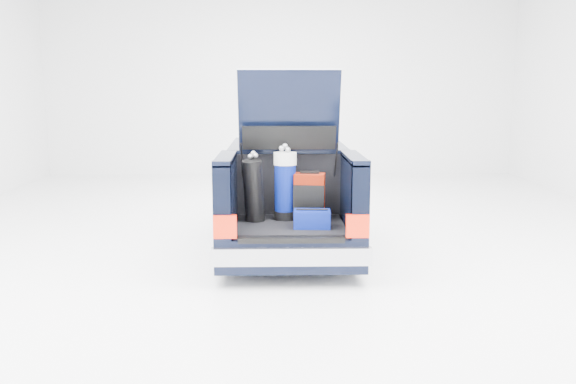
{
  "coord_description": "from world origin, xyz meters",
  "views": [
    {
      "loc": [
        -0.2,
        -8.77,
        2.25
      ],
      "look_at": [
        0.0,
        -0.5,
        0.82
      ],
      "focal_mm": 38.0,
      "sensor_mm": 36.0,
      "label": 1
    }
  ],
  "objects_px": {
    "car": "(287,195)",
    "blue_golf_bag": "(285,185)",
    "red_suitcase": "(309,197)",
    "black_golf_bag": "(254,190)",
    "blue_duffel": "(312,219)"
  },
  "relations": [
    {
      "from": "red_suitcase",
      "to": "black_golf_bag",
      "type": "height_order",
      "value": "black_golf_bag"
    },
    {
      "from": "car",
      "to": "blue_duffel",
      "type": "height_order",
      "value": "car"
    },
    {
      "from": "car",
      "to": "blue_golf_bag",
      "type": "relative_size",
      "value": 4.84
    },
    {
      "from": "car",
      "to": "red_suitcase",
      "type": "xyz_separation_m",
      "value": [
        0.25,
        -1.39,
        0.22
      ]
    },
    {
      "from": "red_suitcase",
      "to": "blue_golf_bag",
      "type": "xyz_separation_m",
      "value": [
        -0.3,
        0.06,
        0.14
      ]
    },
    {
      "from": "blue_duffel",
      "to": "blue_golf_bag",
      "type": "bearing_deg",
      "value": 127.06
    },
    {
      "from": "red_suitcase",
      "to": "black_golf_bag",
      "type": "distance_m",
      "value": 0.71
    },
    {
      "from": "car",
      "to": "blue_duffel",
      "type": "xyz_separation_m",
      "value": [
        0.26,
        -1.8,
        0.03
      ]
    },
    {
      "from": "red_suitcase",
      "to": "blue_golf_bag",
      "type": "bearing_deg",
      "value": 177.3
    },
    {
      "from": "red_suitcase",
      "to": "black_golf_bag",
      "type": "relative_size",
      "value": 0.71
    },
    {
      "from": "car",
      "to": "blue_duffel",
      "type": "bearing_deg",
      "value": -81.84
    },
    {
      "from": "blue_golf_bag",
      "to": "blue_duffel",
      "type": "relative_size",
      "value": 2.14
    },
    {
      "from": "car",
      "to": "black_golf_bag",
      "type": "distance_m",
      "value": 1.56
    },
    {
      "from": "car",
      "to": "red_suitcase",
      "type": "bearing_deg",
      "value": -79.81
    },
    {
      "from": "car",
      "to": "red_suitcase",
      "type": "height_order",
      "value": "car"
    }
  ]
}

